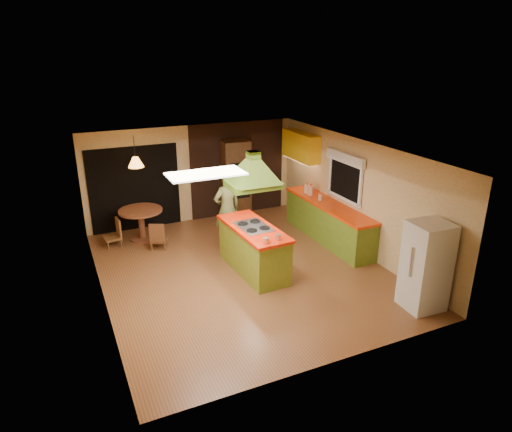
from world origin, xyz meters
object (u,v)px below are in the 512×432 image
dining_table (141,219)px  kitchen_island (254,249)px  canister_large (311,190)px  man (227,209)px  refrigerator (426,266)px  wall_oven (236,180)px

dining_table → kitchen_island: bearing=-55.5°
canister_large → man: bearing=-176.7°
refrigerator → dining_table: bearing=131.0°
kitchen_island → canister_large: 2.68m
refrigerator → kitchen_island: bearing=133.9°
wall_oven → dining_table: 2.71m
refrigerator → canister_large: (0.06, 3.95, 0.24)m
man → wall_oven: wall_oven is taller
man → refrigerator: bearing=110.1°
refrigerator → dining_table: refrigerator is taller
man → wall_oven: 1.96m
dining_table → canister_large: bearing=-15.6°
refrigerator → wall_oven: wall_oven is taller
dining_table → canister_large: 4.13m
refrigerator → man: bearing=123.1°
wall_oven → dining_table: (-2.62, -0.50, -0.51)m
man → refrigerator: size_ratio=1.15×
wall_oven → man: bearing=-113.9°
man → kitchen_island: bearing=82.5°
wall_oven → canister_large: (1.33, -1.60, -0.01)m
refrigerator → canister_large: refrigerator is taller
canister_large → wall_oven: bearing=129.8°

